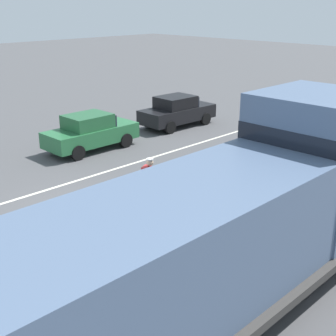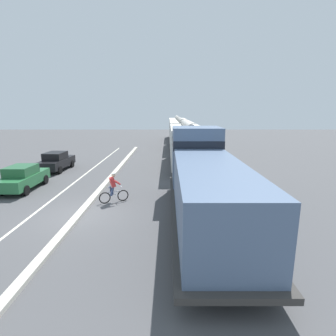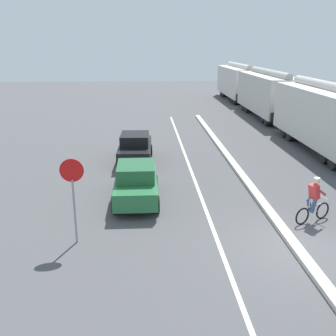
% 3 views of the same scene
% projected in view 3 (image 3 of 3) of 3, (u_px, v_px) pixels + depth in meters
% --- Properties ---
extents(ground_plane, '(120.00, 120.00, 0.00)m').
position_uv_depth(ground_plane, '(295.00, 248.00, 12.64)').
color(ground_plane, '#4C4C4F').
extents(median_curb, '(0.36, 36.00, 0.16)m').
position_uv_depth(median_curb, '(248.00, 183.00, 18.33)').
color(median_curb, beige).
rests_on(median_curb, ground).
extents(lane_stripe, '(0.14, 36.00, 0.01)m').
position_uv_depth(lane_stripe, '(197.00, 186.00, 18.21)').
color(lane_stripe, silver).
rests_on(lane_stripe, ground).
extents(hopper_car_lead, '(2.90, 10.60, 4.18)m').
position_uv_depth(hopper_car_lead, '(326.00, 117.00, 23.62)').
color(hopper_car_lead, silver).
rests_on(hopper_car_lead, ground).
extents(hopper_car_middle, '(2.90, 10.60, 4.18)m').
position_uv_depth(hopper_car_middle, '(268.00, 94.00, 34.66)').
color(hopper_car_middle, beige).
rests_on(hopper_car_middle, ground).
extents(hopper_car_trailing, '(2.90, 10.60, 4.18)m').
position_uv_depth(hopper_car_trailing, '(238.00, 82.00, 45.70)').
color(hopper_car_trailing, silver).
rests_on(hopper_car_trailing, ground).
extents(parked_car_green, '(1.84, 4.20, 1.62)m').
position_uv_depth(parked_car_green, '(136.00, 182.00, 16.30)').
color(parked_car_green, '#286B3D').
rests_on(parked_car_green, ground).
extents(parked_car_black, '(1.95, 4.26, 1.62)m').
position_uv_depth(parked_car_black, '(135.00, 148.00, 21.70)').
color(parked_car_black, black).
rests_on(parked_car_black, ground).
extents(cyclist, '(1.57, 0.81, 1.71)m').
position_uv_depth(cyclist, '(314.00, 201.00, 14.29)').
color(cyclist, black).
rests_on(cyclist, ground).
extents(stop_sign, '(0.76, 0.08, 2.88)m').
position_uv_depth(stop_sign, '(73.00, 185.00, 12.44)').
color(stop_sign, gray).
rests_on(stop_sign, ground).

